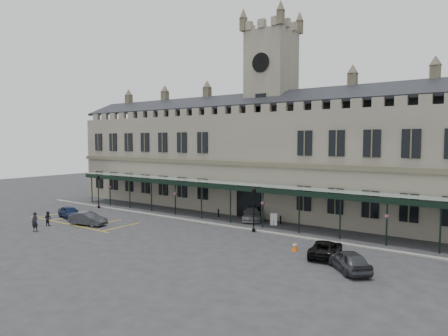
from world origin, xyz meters
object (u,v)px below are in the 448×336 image
Objects in this scene: traffic_cone at (295,246)px; car_taxi at (252,213)px; car_right_a at (348,260)px; car_van at (326,248)px; car_left_b at (88,219)px; lamp_post_mid at (254,205)px; station_building at (270,160)px; car_left_a at (70,212)px; sign_board at (274,219)px; person_a at (35,222)px; clock_tower at (271,106)px; lamp_post_left at (98,188)px; person_b at (48,219)px.

traffic_cone is 0.16× the size of car_taxi.
traffic_cone is at bearing -68.94° from car_right_a.
car_left_b is at bearing -3.26° from car_van.
car_left_b is at bearing -154.41° from lamp_post_mid.
car_left_a is (-16.51, -17.18, -5.79)m from station_building.
car_right_a is (11.16, -9.97, 0.11)m from sign_board.
lamp_post_mid reaches higher than sign_board.
sign_board is at bearing 87.65° from lamp_post_mid.
sign_board is at bearing -65.86° from car_left_b.
traffic_cone is 0.40× the size of person_a.
car_left_b is 27.06m from car_right_a.
lamp_post_mid is at bearing -68.74° from station_building.
car_left_b is at bearing -41.39° from car_right_a.
car_right_a is (15.53, -17.13, -12.39)m from clock_tower.
station_building is at bearing 29.41° from lamp_post_left.
lamp_post_left is 2.31× the size of person_a.
clock_tower is (0.00, 0.09, 6.64)m from station_building.
lamp_post_left is 7.14m from car_left_a.
traffic_cone is 0.17× the size of car_van.
sign_board is at bearing -53.23° from car_van.
sign_board is at bearing -155.11° from person_b.
clock_tower reaches higher than lamp_post_left.
sign_board is 0.26× the size of car_taxi.
car_taxi is 21.69m from person_b.
station_building is at bearing -91.85° from car_right_a.
clock_tower is at bearing 90.00° from station_building.
traffic_cone is 27.05m from car_left_a.
lamp_post_left is 1.04× the size of car_right_a.
lamp_post_left is at bearing -75.22° from person_b.
car_right_a is 30.39m from person_b.
lamp_post_left is at bearing 172.94° from traffic_cone.
station_building is at bearing -60.28° from car_van.
traffic_cone is at bearing -1.01° from person_a.
car_left_b is (-21.92, -3.67, 0.31)m from traffic_cone.
lamp_post_left is at bearing 164.16° from car_taxi.
lamp_post_left is 32.77m from car_van.
person_b is (-25.03, -6.27, 0.38)m from traffic_cone.
car_left_a is at bearing -43.94° from car_right_a.
car_van is 3.45m from car_right_a.
traffic_cone is (29.92, -3.70, -2.24)m from lamp_post_left.
car_left_a is at bearing -74.65° from person_b.
car_left_b is at bearing -164.87° from car_taxi.
clock_tower reaches higher than person_a.
sign_board is at bearing -51.64° from car_left_a.
car_left_b is at bearing -122.06° from station_building.
clock_tower is 28.45m from person_b.
sign_board is (0.15, 3.76, -2.02)m from lamp_post_mid.
station_building is 23.76m from car_right_a.
person_b reaches higher than car_right_a.
car_taxi reaches higher than car_van.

